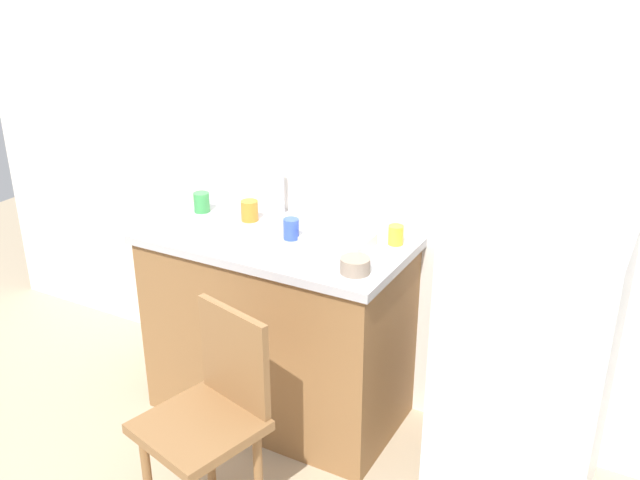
{
  "coord_description": "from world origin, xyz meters",
  "views": [
    {
      "loc": [
        1.28,
        -1.8,
        2.14
      ],
      "look_at": [
        -0.03,
        0.6,
        0.97
      ],
      "focal_mm": 39.68,
      "sensor_mm": 36.0,
      "label": 1
    }
  ],
  "objects_px": {
    "refrigerator": "(527,365)",
    "cup_blue": "(291,229)",
    "cup_orange": "(250,211)",
    "terracotta_bowl": "(355,265)",
    "chair": "(211,413)",
    "cup_yellow": "(396,235)",
    "cup_green": "(202,202)",
    "dish_tray": "(338,241)"
  },
  "relations": [
    {
      "from": "refrigerator",
      "to": "cup_blue",
      "type": "bearing_deg",
      "value": 179.44
    },
    {
      "from": "cup_orange",
      "to": "cup_blue",
      "type": "bearing_deg",
      "value": -18.91
    },
    {
      "from": "terracotta_bowl",
      "to": "cup_blue",
      "type": "distance_m",
      "value": 0.43
    },
    {
      "from": "chair",
      "to": "cup_yellow",
      "type": "distance_m",
      "value": 1.07
    },
    {
      "from": "refrigerator",
      "to": "cup_green",
      "type": "xyz_separation_m",
      "value": [
        -1.62,
        0.09,
        0.36
      ]
    },
    {
      "from": "refrigerator",
      "to": "cup_yellow",
      "type": "bearing_deg",
      "value": 164.77
    },
    {
      "from": "terracotta_bowl",
      "to": "cup_orange",
      "type": "xyz_separation_m",
      "value": [
        -0.68,
        0.27,
        0.02
      ]
    },
    {
      "from": "dish_tray",
      "to": "cup_yellow",
      "type": "relative_size",
      "value": 3.29
    },
    {
      "from": "chair",
      "to": "cup_green",
      "type": "bearing_deg",
      "value": 142.12
    },
    {
      "from": "terracotta_bowl",
      "to": "cup_green",
      "type": "bearing_deg",
      "value": 164.8
    },
    {
      "from": "chair",
      "to": "refrigerator",
      "type": "bearing_deg",
      "value": 50.65
    },
    {
      "from": "cup_green",
      "to": "chair",
      "type": "bearing_deg",
      "value": -52.31
    },
    {
      "from": "cup_orange",
      "to": "cup_yellow",
      "type": "bearing_deg",
      "value": 5.42
    },
    {
      "from": "dish_tray",
      "to": "terracotta_bowl",
      "type": "height_order",
      "value": "terracotta_bowl"
    },
    {
      "from": "refrigerator",
      "to": "terracotta_bowl",
      "type": "distance_m",
      "value": 0.77
    },
    {
      "from": "refrigerator",
      "to": "cup_yellow",
      "type": "height_order",
      "value": "refrigerator"
    },
    {
      "from": "terracotta_bowl",
      "to": "cup_yellow",
      "type": "bearing_deg",
      "value": 85.16
    },
    {
      "from": "terracotta_bowl",
      "to": "cup_yellow",
      "type": "height_order",
      "value": "cup_yellow"
    },
    {
      "from": "terracotta_bowl",
      "to": "cup_orange",
      "type": "relative_size",
      "value": 1.25
    },
    {
      "from": "chair",
      "to": "dish_tray",
      "type": "height_order",
      "value": "dish_tray"
    },
    {
      "from": "chair",
      "to": "dish_tray",
      "type": "xyz_separation_m",
      "value": [
        0.14,
        0.76,
        0.45
      ]
    },
    {
      "from": "cup_orange",
      "to": "terracotta_bowl",
      "type": "bearing_deg",
      "value": -21.73
    },
    {
      "from": "dish_tray",
      "to": "cup_yellow",
      "type": "bearing_deg",
      "value": 33.7
    },
    {
      "from": "chair",
      "to": "cup_orange",
      "type": "bearing_deg",
      "value": 128.09
    },
    {
      "from": "chair",
      "to": "terracotta_bowl",
      "type": "bearing_deg",
      "value": 74.95
    },
    {
      "from": "chair",
      "to": "cup_orange",
      "type": "relative_size",
      "value": 9.28
    },
    {
      "from": "cup_green",
      "to": "refrigerator",
      "type": "bearing_deg",
      "value": -3.31
    },
    {
      "from": "cup_green",
      "to": "terracotta_bowl",
      "type": "bearing_deg",
      "value": -15.2
    },
    {
      "from": "refrigerator",
      "to": "cup_blue",
      "type": "height_order",
      "value": "refrigerator"
    },
    {
      "from": "terracotta_bowl",
      "to": "cup_green",
      "type": "distance_m",
      "value": 0.98
    },
    {
      "from": "cup_orange",
      "to": "cup_green",
      "type": "bearing_deg",
      "value": -177.03
    },
    {
      "from": "dish_tray",
      "to": "cup_blue",
      "type": "relative_size",
      "value": 3.02
    },
    {
      "from": "refrigerator",
      "to": "cup_blue",
      "type": "distance_m",
      "value": 1.13
    },
    {
      "from": "refrigerator",
      "to": "dish_tray",
      "type": "xyz_separation_m",
      "value": [
        -0.85,
        0.04,
        0.34
      ]
    },
    {
      "from": "cup_yellow",
      "to": "cup_green",
      "type": "bearing_deg",
      "value": -175.25
    },
    {
      "from": "cup_blue",
      "to": "cup_orange",
      "type": "height_order",
      "value": "cup_orange"
    },
    {
      "from": "dish_tray",
      "to": "cup_orange",
      "type": "bearing_deg",
      "value": 171.85
    },
    {
      "from": "dish_tray",
      "to": "cup_blue",
      "type": "bearing_deg",
      "value": -173.31
    },
    {
      "from": "refrigerator",
      "to": "cup_green",
      "type": "distance_m",
      "value": 1.66
    },
    {
      "from": "refrigerator",
      "to": "cup_orange",
      "type": "distance_m",
      "value": 1.41
    },
    {
      "from": "dish_tray",
      "to": "cup_orange",
      "type": "relative_size",
      "value": 2.92
    },
    {
      "from": "cup_blue",
      "to": "cup_green",
      "type": "height_order",
      "value": "cup_green"
    }
  ]
}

